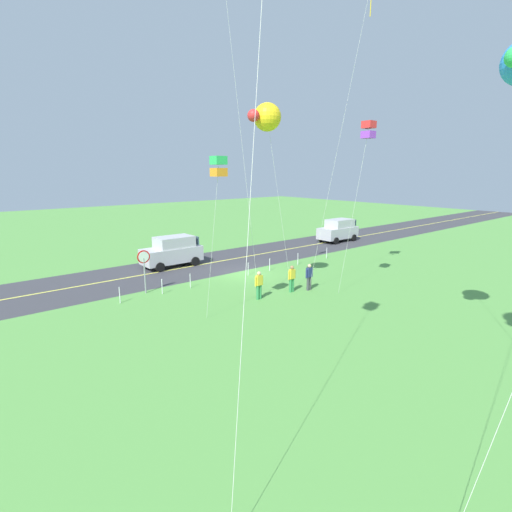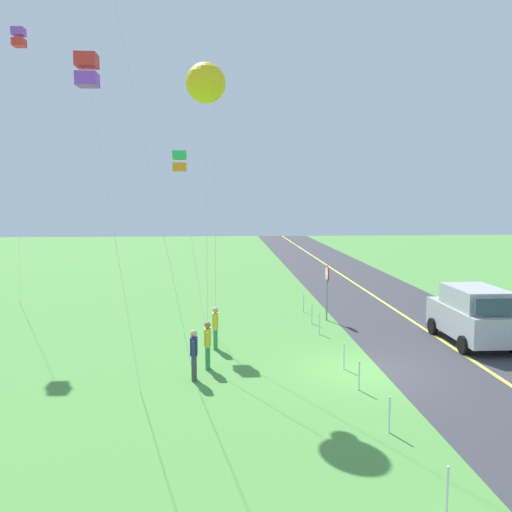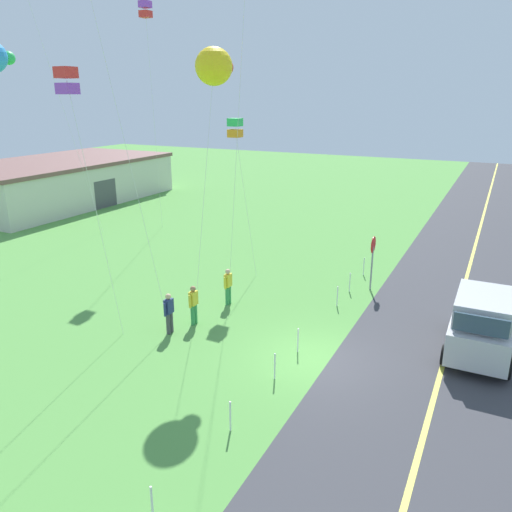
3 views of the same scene
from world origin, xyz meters
name	(u,v)px [view 1 (image 1 of 3)]	position (x,y,z in m)	size (l,w,h in m)	color
ground_plane	(245,273)	(0.00, 0.00, -0.05)	(120.00, 120.00, 0.10)	#549342
asphalt_road	(213,262)	(0.00, -4.00, 0.00)	(120.00, 7.00, 0.00)	#38383D
road_centre_stripe	(213,262)	(0.00, -4.00, 0.01)	(120.00, 0.16, 0.00)	#E5E04C
car_suv_foreground	(172,251)	(2.97, -4.97, 1.15)	(4.40, 2.12, 2.24)	#B7B7BC
car_parked_west_far	(338,230)	(-14.96, -3.71, 1.15)	(4.40, 2.12, 2.24)	#B7B7BC
stop_sign	(144,263)	(7.26, -0.10, 1.80)	(0.76, 0.08, 2.56)	gray
person_adult_near	(309,276)	(-0.54, 5.61, 0.86)	(0.58, 0.22, 1.60)	#3F3F47
person_adult_companion	(292,278)	(0.52, 5.21, 0.86)	(0.58, 0.22, 1.60)	#338C4C
person_child_watcher	(259,284)	(2.85, 4.98, 0.86)	(0.58, 0.22, 1.60)	#338C4C
kite_blue_mid	(266,117)	(2.60, 5.24, 9.64)	(3.22, 1.40, 10.34)	silver
kite_green_far	(219,167)	(6.39, 6.48, 7.17)	(0.56, 1.27, 7.62)	silver
kite_pink_drift	(368,130)	(-1.73, 8.30, 9.05)	(0.61, 1.44, 9.51)	silver
fence_post_0	(327,253)	(-7.97, 0.70, 0.45)	(0.05, 0.05, 0.90)	silver
fence_post_1	(298,259)	(-4.62, 0.70, 0.45)	(0.05, 0.05, 0.90)	silver
fence_post_2	(270,265)	(-1.74, 0.70, 0.45)	(0.05, 0.05, 0.90)	silver
fence_post_3	(248,269)	(0.22, 0.70, 0.45)	(0.05, 0.05, 0.90)	silver
fence_post_4	(190,281)	(4.74, 0.70, 0.45)	(0.05, 0.05, 0.90)	silver
fence_post_5	(162,287)	(6.60, 0.70, 0.45)	(0.05, 0.05, 0.90)	silver
fence_post_6	(120,295)	(9.07, 0.70, 0.45)	(0.05, 0.05, 0.90)	silver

